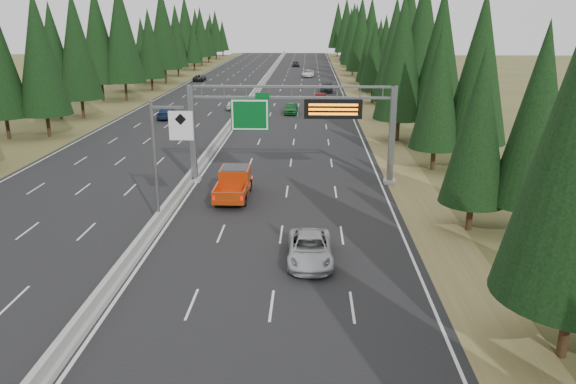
% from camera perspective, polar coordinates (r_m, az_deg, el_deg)
% --- Properties ---
extents(road, '(32.00, 260.00, 0.08)m').
position_cam_1_polar(road, '(90.28, -4.03, 9.07)').
color(road, black).
rests_on(road, ground).
extents(shoulder_right, '(3.60, 260.00, 0.06)m').
position_cam_1_polar(shoulder_right, '(90.13, 7.44, 8.95)').
color(shoulder_right, olive).
rests_on(shoulder_right, ground).
extents(shoulder_left, '(3.60, 260.00, 0.06)m').
position_cam_1_polar(shoulder_left, '(93.86, -15.03, 8.84)').
color(shoulder_left, brown).
rests_on(shoulder_left, ground).
extents(median_barrier, '(0.70, 260.00, 0.85)m').
position_cam_1_polar(median_barrier, '(90.22, -4.03, 9.30)').
color(median_barrier, gray).
rests_on(median_barrier, road).
extents(sign_gantry, '(16.75, 0.98, 7.80)m').
position_cam_1_polar(sign_gantry, '(44.38, 1.21, 7.39)').
color(sign_gantry, slate).
rests_on(sign_gantry, road).
extents(hov_sign_pole, '(2.80, 0.50, 8.00)m').
position_cam_1_polar(hov_sign_pole, '(35.94, -12.53, 3.72)').
color(hov_sign_pole, slate).
rests_on(hov_sign_pole, road).
extents(tree_row_right, '(12.32, 242.59, 18.97)m').
position_cam_1_polar(tree_row_right, '(87.83, 10.71, 14.67)').
color(tree_row_right, black).
rests_on(tree_row_right, ground).
extents(tree_row_left, '(11.73, 242.82, 18.80)m').
position_cam_1_polar(tree_row_left, '(86.21, -20.16, 13.84)').
color(tree_row_left, black).
rests_on(tree_row_left, ground).
extents(silver_minivan, '(2.53, 5.31, 1.46)m').
position_cam_1_polar(silver_minivan, '(30.86, 2.24, -5.79)').
color(silver_minivan, '#B7B8BC').
rests_on(silver_minivan, road).
extents(red_pickup, '(2.27, 6.35, 2.07)m').
position_cam_1_polar(red_pickup, '(42.13, -5.47, 1.12)').
color(red_pickup, black).
rests_on(red_pickup, road).
extents(car_ahead_green, '(1.89, 4.60, 1.56)m').
position_cam_1_polar(car_ahead_green, '(78.89, 0.31, 8.52)').
color(car_ahead_green, '#155F27').
rests_on(car_ahead_green, road).
extents(car_ahead_dkred, '(2.12, 5.13, 1.65)m').
position_cam_1_polar(car_ahead_dkred, '(87.70, 3.28, 9.41)').
color(car_ahead_dkred, '#4C0C0A').
rests_on(car_ahead_dkred, road).
extents(car_ahead_dkgrey, '(2.42, 5.46, 1.56)m').
position_cam_1_polar(car_ahead_dkgrey, '(103.05, 3.96, 10.55)').
color(car_ahead_dkgrey, '#232326').
rests_on(car_ahead_dkgrey, road).
extents(car_ahead_white, '(2.79, 5.66, 1.55)m').
position_cam_1_polar(car_ahead_white, '(129.63, 2.05, 11.96)').
color(car_ahead_white, white).
rests_on(car_ahead_white, road).
extents(car_ahead_far, '(2.12, 4.70, 1.57)m').
position_cam_1_polar(car_ahead_far, '(157.17, 0.80, 12.91)').
color(car_ahead_far, '#232326').
rests_on(car_ahead_far, road).
extents(car_onc_blue, '(2.46, 5.25, 1.48)m').
position_cam_1_polar(car_onc_blue, '(76.82, -12.22, 7.86)').
color(car_onc_blue, '#15274C').
rests_on(car_onc_blue, road).
extents(car_onc_white, '(1.72, 3.94, 1.32)m').
position_cam_1_polar(car_onc_white, '(83.21, -5.61, 8.81)').
color(car_onc_white, silver).
rests_on(car_onc_white, road).
extents(car_onc_far, '(2.27, 4.86, 1.34)m').
position_cam_1_polar(car_onc_far, '(122.42, -8.97, 11.40)').
color(car_onc_far, black).
rests_on(car_onc_far, road).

